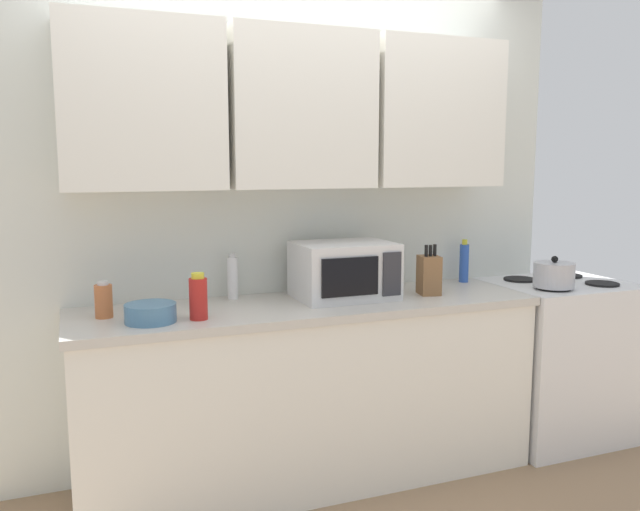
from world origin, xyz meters
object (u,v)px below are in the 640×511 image
object	(u,v)px
stove_range	(556,359)
bottle_red_sauce	(198,298)
bottle_white_jar	(233,278)
microwave	(344,270)
bottle_spice_jar	(104,301)
bottle_blue_cleaner	(464,262)
bowl_ceramic_small	(151,313)
knife_block	(429,275)
kettle	(554,275)

from	to	relation	value
stove_range	bottle_red_sauce	distance (m)	2.15
stove_range	bottle_white_jar	distance (m)	1.93
stove_range	bottle_red_sauce	xyz separation A→B (m)	(-2.08, -0.13, 0.54)
microwave	bottle_spice_jar	world-z (taller)	microwave
microwave	bottle_blue_cleaner	world-z (taller)	microwave
bottle_blue_cleaner	bowl_ceramic_small	distance (m)	1.81
knife_block	bottle_red_sauce	bearing A→B (deg)	-174.80
stove_range	bottle_spice_jar	xyz separation A→B (m)	(-2.46, 0.05, 0.52)
kettle	bowl_ceramic_small	distance (m)	2.11
bottle_spice_jar	bottle_red_sauce	distance (m)	0.42
stove_range	bottle_blue_cleaner	size ratio (longest dim) A/B	3.74
microwave	knife_block	size ratio (longest dim) A/B	1.85
knife_block	bottle_red_sauce	size ratio (longest dim) A/B	1.27
bottle_blue_cleaner	bottle_white_jar	bearing A→B (deg)	179.11
stove_range	bottle_blue_cleaner	xyz separation A→B (m)	(-0.50, 0.22, 0.56)
kettle	knife_block	bearing A→B (deg)	170.10
microwave	bottle_blue_cleaner	distance (m)	0.82
bowl_ceramic_small	bottle_red_sauce	bearing A→B (deg)	-6.94
bottle_blue_cleaner	bottle_red_sauce	size ratio (longest dim) A/B	1.19
knife_block	bottle_blue_cleaner	distance (m)	0.44
knife_block	bottle_spice_jar	bearing A→B (deg)	177.41
bottle_red_sauce	bottle_blue_cleaner	bearing A→B (deg)	12.29
knife_block	bottle_white_jar	bearing A→B (deg)	165.30
stove_range	knife_block	size ratio (longest dim) A/B	3.51
knife_block	bottle_red_sauce	distance (m)	1.21
stove_range	bowl_ceramic_small	size ratio (longest dim) A/B	4.20
bottle_spice_jar	bottle_red_sauce	world-z (taller)	bottle_red_sauce
bottle_spice_jar	stove_range	bearing A→B (deg)	-1.25
kettle	bowl_ceramic_small	bearing A→B (deg)	179.02
kettle	bottle_blue_cleaner	world-z (taller)	bottle_blue_cleaner
bottle_spice_jar	bowl_ceramic_small	distance (m)	0.24
knife_block	bottle_blue_cleaner	bearing A→B (deg)	32.42
kettle	knife_block	world-z (taller)	knife_block
bottle_white_jar	bottle_spice_jar	bearing A→B (deg)	-163.63
stove_range	knife_block	xyz separation A→B (m)	(-0.87, -0.02, 0.55)
bottle_blue_cleaner	bowl_ceramic_small	world-z (taller)	bottle_blue_cleaner
bowl_ceramic_small	kettle	bearing A→B (deg)	-0.98
microwave	bottle_blue_cleaner	size ratio (longest dim) A/B	1.97
bottle_blue_cleaner	bowl_ceramic_small	xyz separation A→B (m)	(-1.78, -0.32, -0.07)
kettle	microwave	bearing A→B (deg)	170.14
kettle	bottle_blue_cleaner	size ratio (longest dim) A/B	0.88
stove_range	kettle	xyz separation A→B (m)	(-0.17, -0.14, 0.53)
bottle_white_jar	microwave	bearing A→B (deg)	-18.65
stove_range	bowl_ceramic_small	world-z (taller)	bowl_ceramic_small
kettle	bottle_white_jar	size ratio (longest dim) A/B	0.93
microwave	bottle_spice_jar	size ratio (longest dim) A/B	2.96
microwave	bowl_ceramic_small	world-z (taller)	microwave
knife_block	bottle_spice_jar	distance (m)	1.59
bottle_white_jar	bottle_spice_jar	size ratio (longest dim) A/B	1.42
stove_range	bottle_spice_jar	size ratio (longest dim) A/B	5.63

